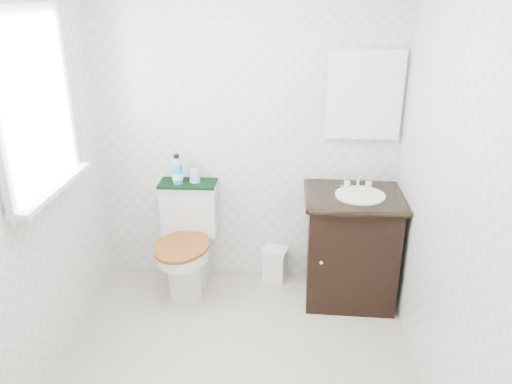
# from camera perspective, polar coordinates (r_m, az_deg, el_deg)

# --- Properties ---
(floor) EXTENTS (2.40, 2.40, 0.00)m
(floor) POSITION_cam_1_polar(r_m,az_deg,el_deg) (3.14, -2.77, -20.39)
(floor) COLOR #A69B86
(floor) RESTS_ON ground
(wall_back) EXTENTS (2.40, 0.00, 2.40)m
(wall_back) POSITION_cam_1_polar(r_m,az_deg,el_deg) (3.63, -0.99, 7.37)
(wall_back) COLOR silver
(wall_back) RESTS_ON ground
(wall_front) EXTENTS (2.40, 0.00, 2.40)m
(wall_front) POSITION_cam_1_polar(r_m,az_deg,el_deg) (1.46, -9.12, -17.03)
(wall_front) COLOR silver
(wall_front) RESTS_ON ground
(wall_left) EXTENTS (0.00, 2.40, 2.40)m
(wall_left) POSITION_cam_1_polar(r_m,az_deg,el_deg) (2.84, -25.84, 0.93)
(wall_left) COLOR silver
(wall_left) RESTS_ON ground
(wall_right) EXTENTS (0.00, 2.40, 2.40)m
(wall_right) POSITION_cam_1_polar(r_m,az_deg,el_deg) (2.61, 21.51, -0.19)
(wall_right) COLOR silver
(wall_right) RESTS_ON ground
(window) EXTENTS (0.02, 0.70, 0.90)m
(window) POSITION_cam_1_polar(r_m,az_deg,el_deg) (2.95, -24.17, 9.03)
(window) COLOR white
(window) RESTS_ON wall_left
(mirror) EXTENTS (0.50, 0.02, 0.60)m
(mirror) POSITION_cam_1_polar(r_m,az_deg,el_deg) (3.58, 12.30, 10.76)
(mirror) COLOR silver
(mirror) RESTS_ON wall_back
(toilet) EXTENTS (0.43, 0.65, 0.79)m
(toilet) POSITION_cam_1_polar(r_m,az_deg,el_deg) (3.79, -7.82, -6.05)
(toilet) COLOR silver
(toilet) RESTS_ON floor
(vanity) EXTENTS (0.67, 0.58, 0.92)m
(vanity) POSITION_cam_1_polar(r_m,az_deg,el_deg) (3.65, 10.83, -5.91)
(vanity) COLOR black
(vanity) RESTS_ON floor
(trash_bin) EXTENTS (0.22, 0.20, 0.27)m
(trash_bin) POSITION_cam_1_polar(r_m,az_deg,el_deg) (3.94, 2.18, -8.18)
(trash_bin) COLOR silver
(trash_bin) RESTS_ON floor
(towel) EXTENTS (0.42, 0.22, 0.02)m
(towel) POSITION_cam_1_polar(r_m,az_deg,el_deg) (3.71, -7.81, 0.98)
(towel) COLOR black
(towel) RESTS_ON toilet
(mouthwash_bottle) EXTENTS (0.08, 0.08, 0.22)m
(mouthwash_bottle) POSITION_cam_1_polar(r_m,az_deg,el_deg) (3.67, -9.00, 2.50)
(mouthwash_bottle) COLOR #1A7EE4
(mouthwash_bottle) RESTS_ON towel
(cup) EXTENTS (0.08, 0.08, 0.10)m
(cup) POSITION_cam_1_polar(r_m,az_deg,el_deg) (3.70, -7.01, 1.90)
(cup) COLOR #86A5DC
(cup) RESTS_ON towel
(soap_bar) EXTENTS (0.07, 0.04, 0.02)m
(soap_bar) POSITION_cam_1_polar(r_m,az_deg,el_deg) (3.60, 10.06, 0.70)
(soap_bar) COLOR #186573
(soap_bar) RESTS_ON vanity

